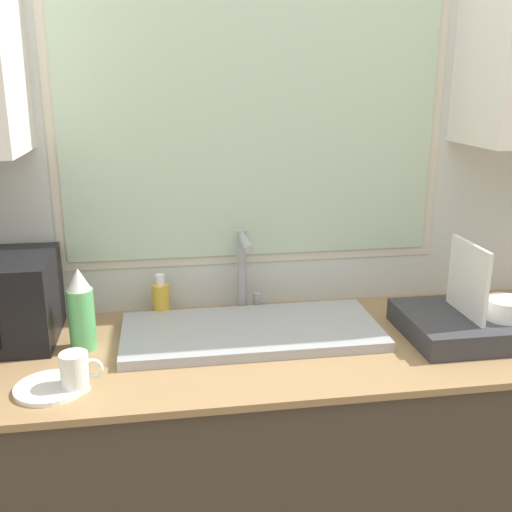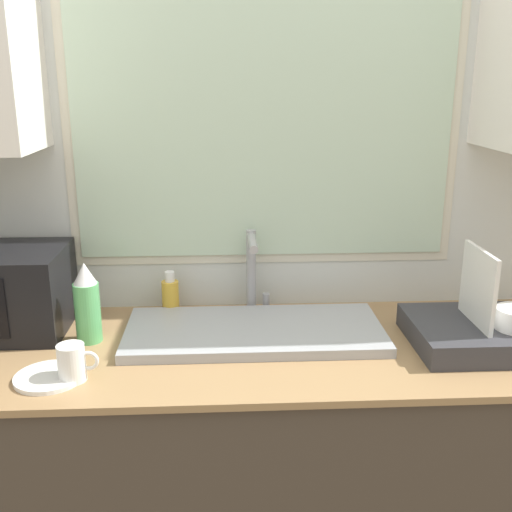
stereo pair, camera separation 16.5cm
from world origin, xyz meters
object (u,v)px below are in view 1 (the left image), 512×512
dish_rack (467,321)px  mug_near_sink (76,372)px  spray_bottle (81,311)px  faucet (244,266)px  soap_bottle (161,299)px

dish_rack → mug_near_sink: 1.14m
spray_bottle → mug_near_sink: bearing=-87.6°
faucet → dish_rack: 0.71m
mug_near_sink → soap_bottle: bearing=64.7°
faucet → soap_bottle: size_ratio=1.92×
dish_rack → soap_bottle: 0.96m
dish_rack → spray_bottle: bearing=175.4°
dish_rack → soap_bottle: size_ratio=2.47×
dish_rack → mug_near_sink: size_ratio=3.39×
dish_rack → spray_bottle: size_ratio=1.48×
spray_bottle → mug_near_sink: spray_bottle is taller
mug_near_sink → spray_bottle: bearing=92.4°
dish_rack → spray_bottle: (-1.14, 0.09, 0.07)m
faucet → spray_bottle: (-0.50, -0.19, -0.05)m
spray_bottle → mug_near_sink: (0.01, -0.24, -0.07)m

